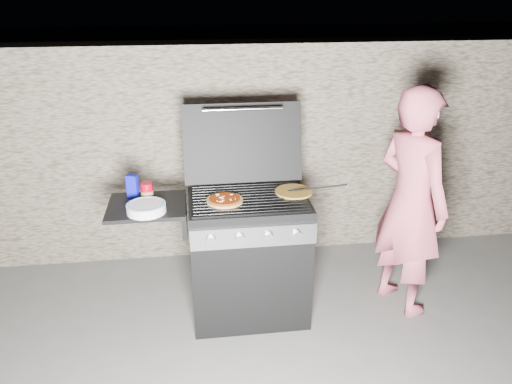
{
  "coord_description": "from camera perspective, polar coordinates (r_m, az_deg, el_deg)",
  "views": [
    {
      "loc": [
        -0.35,
        -3.02,
        2.25
      ],
      "look_at": [
        0.05,
        0.0,
        0.95
      ],
      "focal_mm": 35.0,
      "sensor_mm": 36.0,
      "label": 1
    }
  ],
  "objects": [
    {
      "name": "ground",
      "position": [
        3.78,
        -0.77,
        -13.39
      ],
      "size": [
        50.0,
        50.0,
        0.0
      ],
      "primitive_type": "plane",
      "color": "#525252"
    },
    {
      "name": "gas_grill",
      "position": [
        3.52,
        -4.9,
        -7.69
      ],
      "size": [
        1.34,
        0.79,
        0.91
      ],
      "primitive_type": null,
      "color": "black",
      "rests_on": "ground"
    },
    {
      "name": "pizza_plain",
      "position": [
        3.41,
        4.33,
        0.05
      ],
      "size": [
        0.31,
        0.31,
        0.01
      ],
      "primitive_type": "cylinder",
      "rotation": [
        0.0,
        0.0,
        0.26
      ],
      "color": "gold",
      "rests_on": "gas_grill"
    },
    {
      "name": "tongs",
      "position": [
        3.39,
        7.02,
        0.38
      ],
      "size": [
        0.39,
        0.11,
        0.08
      ],
      "primitive_type": "cylinder",
      "rotation": [
        0.0,
        1.4,
        -0.25
      ],
      "color": "black",
      "rests_on": "gas_grill"
    },
    {
      "name": "person",
      "position": [
        3.63,
        17.27,
        -1.15
      ],
      "size": [
        0.59,
        0.71,
        1.65
      ],
      "primitive_type": "imported",
      "rotation": [
        0.0,
        0.0,
        1.96
      ],
      "color": "#BE5165",
      "rests_on": "ground"
    },
    {
      "name": "blue_carton",
      "position": [
        3.43,
        -13.93,
        0.66
      ],
      "size": [
        0.08,
        0.06,
        0.16
      ],
      "primitive_type": "cube",
      "rotation": [
        0.0,
        0.0,
        -0.33
      ],
      "color": "#0C0EAE",
      "rests_on": "gas_grill"
    },
    {
      "name": "sauce_jar",
      "position": [
        3.36,
        -12.35,
        0.05
      ],
      "size": [
        0.09,
        0.09,
        0.12
      ],
      "primitive_type": "cylinder",
      "rotation": [
        0.0,
        0.0,
        -0.19
      ],
      "color": "#A20013",
      "rests_on": "gas_grill"
    },
    {
      "name": "pizza_topped",
      "position": [
        3.27,
        -3.6,
        -0.88
      ],
      "size": [
        0.29,
        0.29,
        0.03
      ],
      "primitive_type": null,
      "rotation": [
        0.0,
        0.0,
        -0.27
      ],
      "color": "#AE8B44",
      "rests_on": "gas_grill"
    },
    {
      "name": "plate_stack",
      "position": [
        3.2,
        -12.44,
        -1.8
      ],
      "size": [
        0.3,
        0.3,
        0.06
      ],
      "primitive_type": "cylinder",
      "rotation": [
        0.0,
        0.0,
        -0.25
      ],
      "color": "white",
      "rests_on": "gas_grill"
    },
    {
      "name": "stone_wall",
      "position": [
        4.3,
        -2.51,
        4.81
      ],
      "size": [
        8.0,
        0.35,
        1.8
      ],
      "primitive_type": "cube",
      "color": "gray",
      "rests_on": "ground"
    }
  ]
}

